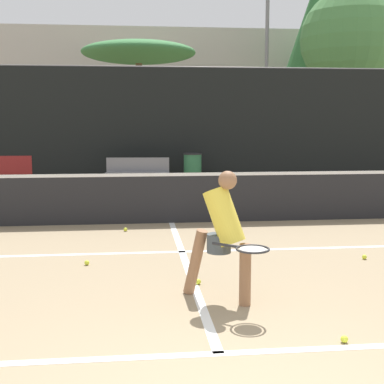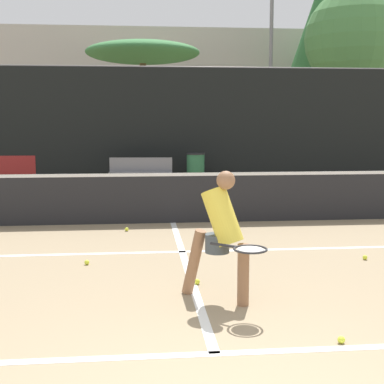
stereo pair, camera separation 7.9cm
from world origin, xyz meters
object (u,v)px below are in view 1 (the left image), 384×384
object	(u,v)px
parked_car	(16,159)
player_practicing	(223,231)
trash_bin	(193,170)
courtside_bench	(138,171)

from	to	relation	value
parked_car	player_practicing	bearing A→B (deg)	-69.25
player_practicing	parked_car	xyz separation A→B (m)	(-4.85, 12.81, -0.15)
trash_bin	parked_car	xyz separation A→B (m)	(-5.59, 3.03, 0.13)
parked_car	courtside_bench	bearing A→B (deg)	-38.60
player_practicing	trash_bin	distance (m)	9.81
player_practicing	courtside_bench	xyz separation A→B (m)	(-0.84, 9.61, -0.30)
parked_car	trash_bin	bearing A→B (deg)	-28.44
courtside_bench	parked_car	xyz separation A→B (m)	(-4.01, 3.20, 0.14)
courtside_bench	trash_bin	xyz separation A→B (m)	(1.58, 0.17, 0.01)
player_practicing	parked_car	distance (m)	13.70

